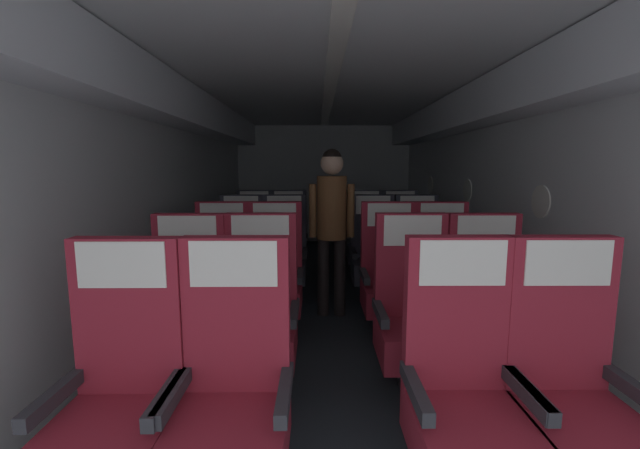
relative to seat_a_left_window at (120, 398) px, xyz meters
name	(u,v)px	position (x,y,z in m)	size (l,w,h in m)	color
ground	(330,311)	(0.96, 2.33, -0.48)	(3.53, 8.18, 0.02)	#23282D
fuselage_shell	(330,147)	(0.96, 2.60, 1.17)	(3.41, 7.83, 2.27)	silver
seat_a_left_window	(120,398)	(0.00, 0.00, 0.00)	(0.50, 0.48, 1.13)	#38383D
seat_a_left_aisle	(233,396)	(0.47, 0.01, 0.00)	(0.50, 0.48, 1.13)	#38383D
seat_a_right_aisle	(570,393)	(1.91, 0.02, 0.00)	(0.50, 0.48, 1.13)	#38383D
seat_a_right_window	(464,393)	(1.46, 0.02, 0.00)	(0.50, 0.48, 1.13)	#38383D
seat_b_left_window	(187,318)	(-0.01, 0.91, 0.00)	(0.50, 0.48, 1.13)	#38383D
seat_b_left_aisle	(260,317)	(0.46, 0.93, 0.00)	(0.50, 0.48, 1.13)	#38383D
seat_b_right_aisle	(487,317)	(1.93, 0.91, 0.00)	(0.50, 0.48, 1.13)	#38383D
seat_b_right_window	(413,317)	(1.45, 0.93, 0.00)	(0.50, 0.48, 1.13)	#38383D
seat_c_left_window	(222,279)	(0.00, 1.85, 0.00)	(0.50, 0.48, 1.13)	#38383D
seat_c_left_aisle	(275,279)	(0.46, 1.84, 0.00)	(0.50, 0.48, 1.13)	#38383D
seat_c_right_aisle	(442,279)	(1.92, 1.82, 0.00)	(0.50, 0.48, 1.13)	#38383D
seat_c_right_window	(389,279)	(1.46, 1.82, 0.00)	(0.50, 0.48, 1.13)	#38383D
seat_d_left_window	(241,256)	(0.00, 2.74, 0.00)	(0.50, 0.48, 1.13)	#38383D
seat_d_left_aisle	(284,256)	(0.47, 2.75, 0.00)	(0.50, 0.48, 1.13)	#38383D
seat_d_right_aisle	(417,256)	(1.93, 2.75, 0.00)	(0.50, 0.48, 1.13)	#38383D
seat_d_right_window	(373,256)	(1.45, 2.75, 0.00)	(0.50, 0.48, 1.13)	#38383D
seat_e_left_window	(254,241)	(0.00, 3.65, 0.00)	(0.50, 0.48, 1.13)	#38383D
seat_e_left_aisle	(289,241)	(0.46, 3.66, 0.00)	(0.50, 0.48, 1.13)	#38383D
seat_e_right_aisle	(400,241)	(1.93, 3.64, 0.00)	(0.50, 0.48, 1.13)	#38383D
seat_e_right_window	(365,241)	(1.46, 3.65, 0.00)	(0.50, 0.48, 1.13)	#38383D
flight_attendant	(332,215)	(0.97, 2.23, 0.52)	(0.43, 0.28, 1.60)	black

